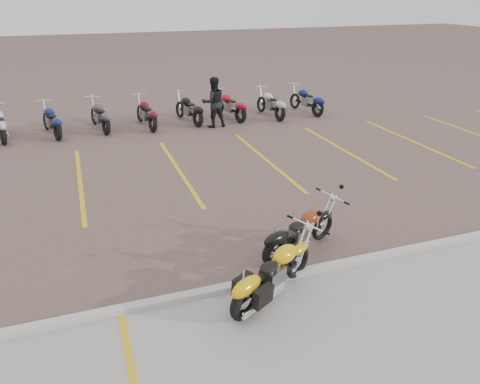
# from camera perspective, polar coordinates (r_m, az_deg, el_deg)

# --- Properties ---
(ground) EXTENTS (100.00, 100.00, 0.00)m
(ground) POSITION_cam_1_polar(r_m,az_deg,el_deg) (9.98, -2.42, -5.09)
(ground) COLOR brown
(ground) RESTS_ON ground
(curb) EXTENTS (60.00, 0.18, 0.12)m
(curb) POSITION_cam_1_polar(r_m,az_deg,el_deg) (8.34, 1.75, -10.97)
(curb) COLOR #ADAAA3
(curb) RESTS_ON ground
(parking_stripes) EXTENTS (38.00, 5.50, 0.01)m
(parking_stripes) POSITION_cam_1_polar(r_m,az_deg,el_deg) (13.51, -7.49, 2.67)
(parking_stripes) COLOR gold
(parking_stripes) RESTS_ON ground
(yellow_cruiser) EXTENTS (1.88, 1.19, 0.87)m
(yellow_cruiser) POSITION_cam_1_polar(r_m,az_deg,el_deg) (7.84, 3.68, -10.20)
(yellow_cruiser) COLOR black
(yellow_cruiser) RESTS_ON ground
(flame_cruiser) EXTENTS (1.89, 0.89, 0.82)m
(flame_cruiser) POSITION_cam_1_polar(r_m,az_deg,el_deg) (9.17, 6.96, -5.12)
(flame_cruiser) COLOR black
(flame_cruiser) RESTS_ON ground
(person_b) EXTENTS (0.91, 0.72, 1.84)m
(person_b) POSITION_cam_1_polar(r_m,az_deg,el_deg) (17.55, -3.25, 10.86)
(person_b) COLOR black
(person_b) RESTS_ON ground
(bg_bike_row) EXTENTS (15.82, 2.08, 1.10)m
(bg_bike_row) POSITION_cam_1_polar(r_m,az_deg,el_deg) (17.79, -14.13, 9.14)
(bg_bike_row) COLOR black
(bg_bike_row) RESTS_ON ground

